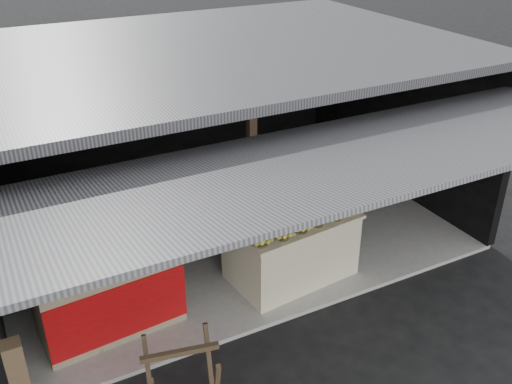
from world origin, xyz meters
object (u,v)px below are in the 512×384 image
neighbor_stall (108,293)px  sawhorse (181,372)px  banana_table (291,246)px  water_barrel (336,239)px  plastic_chair (334,169)px  white_crate (259,219)px

neighbor_stall → sawhorse: (0.35, -1.56, -0.08)m
banana_table → neighbor_stall: (-2.55, 0.09, 0.04)m
banana_table → water_barrel: (0.88, 0.15, -0.23)m
banana_table → sawhorse: banana_table is taller
banana_table → water_barrel: 0.92m
banana_table → water_barrel: banana_table is taller
banana_table → water_barrel: size_ratio=3.63×
plastic_chair → water_barrel: bearing=-119.9°
white_crate → plastic_chair: (1.90, 0.79, 0.08)m
water_barrel → plastic_chair: 1.79m
banana_table → white_crate: bearing=88.4°
banana_table → sawhorse: (-2.20, -1.47, -0.04)m
sawhorse → water_barrel: 3.48m
white_crate → plastic_chair: bearing=28.3°
neighbor_stall → water_barrel: size_ratio=3.48×
white_crate → sawhorse: 3.15m
white_crate → water_barrel: white_crate is taller
white_crate → neighbor_stall: size_ratio=0.57×
white_crate → sawhorse: white_crate is taller
water_barrel → plastic_chair: plastic_chair is taller
white_crate → neighbor_stall: (-2.49, -0.75, 0.02)m
sawhorse → plastic_chair: plastic_chair is taller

